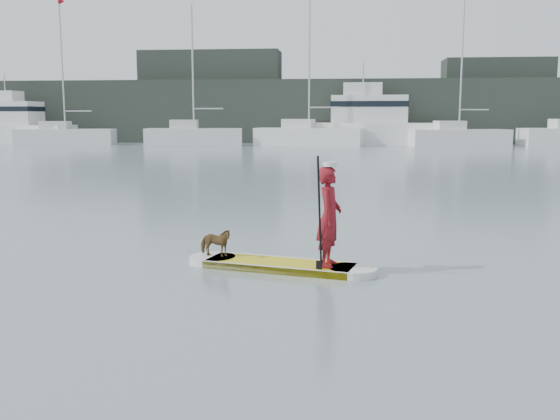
# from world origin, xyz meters

# --- Properties ---
(ground) EXTENTS (140.00, 140.00, 0.00)m
(ground) POSITION_xyz_m (0.00, 0.00, 0.00)
(ground) COLOR slate
(ground) RESTS_ON ground
(paddleboard) EXTENTS (3.23, 1.38, 0.12)m
(paddleboard) POSITION_xyz_m (2.57, 1.10, 0.06)
(paddleboard) COLOR gold
(paddleboard) RESTS_ON ground
(paddler) EXTENTS (0.47, 0.65, 1.63)m
(paddler) POSITION_xyz_m (3.39, 0.91, 0.93)
(paddler) COLOR maroon
(paddler) RESTS_ON paddleboard
(white_cap) EXTENTS (0.22, 0.22, 0.07)m
(white_cap) POSITION_xyz_m (3.39, 0.91, 1.78)
(white_cap) COLOR silver
(white_cap) RESTS_ON paddler
(dog) EXTENTS (0.62, 0.35, 0.50)m
(dog) POSITION_xyz_m (1.41, 1.38, 0.37)
(dog) COLOR #51341B
(dog) RESTS_ON paddleboard
(paddle) EXTENTS (0.10, 0.30, 2.00)m
(paddle) POSITION_xyz_m (3.25, 0.65, 0.80)
(paddle) COLOR black
(paddle) RESTS_ON ground
(sailboat_b) EXTENTS (8.91, 3.81, 12.82)m
(sailboat_b) POSITION_xyz_m (-21.67, 45.33, 0.89)
(sailboat_b) COLOR white
(sailboat_b) RESTS_ON ground
(sailboat_c) EXTENTS (8.66, 4.01, 11.97)m
(sailboat_c) POSITION_xyz_m (-9.61, 44.57, 0.89)
(sailboat_c) COLOR white
(sailboat_c) RESTS_ON ground
(sailboat_d) EXTENTS (9.55, 4.20, 13.60)m
(sailboat_d) POSITION_xyz_m (0.38, 45.10, 0.97)
(sailboat_d) COLOR white
(sailboat_d) RESTS_ON ground
(sailboat_e) EXTENTS (8.60, 4.06, 11.98)m
(sailboat_e) POSITION_xyz_m (13.08, 45.19, 0.86)
(sailboat_e) COLOR white
(sailboat_e) RESTS_ON ground
(motor_yacht_a) EXTENTS (12.21, 4.37, 7.21)m
(motor_yacht_a) POSITION_xyz_m (6.36, 47.37, 2.03)
(motor_yacht_a) COLOR white
(motor_yacht_a) RESTS_ON ground
(motor_yacht_b) EXTENTS (10.06, 4.47, 6.42)m
(motor_yacht_b) POSITION_xyz_m (-26.86, 46.57, 1.80)
(motor_yacht_b) COLOR white
(motor_yacht_b) RESTS_ON ground
(shore_mass) EXTENTS (90.00, 6.00, 6.00)m
(shore_mass) POSITION_xyz_m (0.00, 53.00, 3.00)
(shore_mass) COLOR black
(shore_mass) RESTS_ON ground
(shore_building_west) EXTENTS (14.00, 4.00, 9.00)m
(shore_building_west) POSITION_xyz_m (-10.00, 54.00, 4.50)
(shore_building_west) COLOR black
(shore_building_west) RESTS_ON ground
(shore_building_east) EXTENTS (10.00, 4.00, 8.00)m
(shore_building_east) POSITION_xyz_m (18.00, 54.00, 4.00)
(shore_building_east) COLOR black
(shore_building_east) RESTS_ON ground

